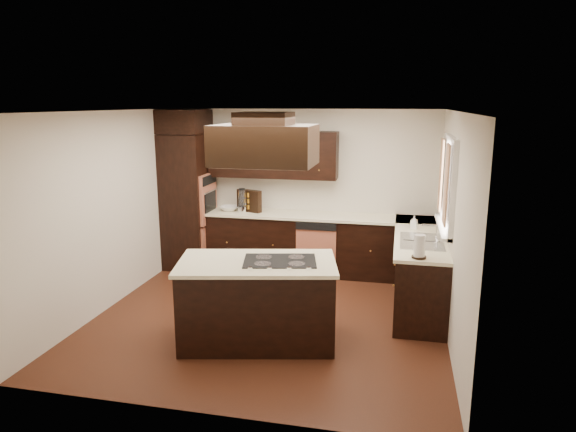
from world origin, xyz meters
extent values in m
cube|color=#582B18|center=(0.00, 0.00, -0.01)|extent=(4.20, 4.20, 0.02)
cube|color=silver|center=(0.00, 0.00, 2.51)|extent=(4.20, 4.20, 0.02)
cube|color=beige|center=(0.00, 2.11, 1.25)|extent=(4.20, 0.02, 2.50)
cube|color=beige|center=(0.00, -2.11, 1.25)|extent=(4.20, 0.02, 2.50)
cube|color=beige|center=(-2.11, 0.00, 1.25)|extent=(0.02, 4.20, 2.50)
cube|color=beige|center=(2.11, 0.00, 1.25)|extent=(0.02, 4.20, 2.50)
cube|color=black|center=(-1.78, 1.71, 1.06)|extent=(0.65, 0.75, 2.12)
cube|color=#CA6D4F|center=(-1.43, 1.71, 1.12)|extent=(0.05, 0.62, 0.78)
cube|color=black|center=(0.03, 1.80, 0.44)|extent=(2.93, 0.60, 0.88)
cube|color=black|center=(1.80, 0.90, 0.44)|extent=(0.60, 2.40, 0.88)
cube|color=#F1E9C1|center=(0.03, 1.79, 0.90)|extent=(2.93, 0.63, 0.04)
cube|color=#F1E9C1|center=(1.79, 0.90, 0.90)|extent=(0.63, 2.40, 0.04)
cube|color=black|center=(-0.43, 1.93, 1.81)|extent=(2.00, 0.34, 0.72)
cube|color=#CA6D4F|center=(0.33, 1.50, 0.40)|extent=(0.60, 0.05, 0.72)
cube|color=silver|center=(2.07, 0.55, 1.65)|extent=(0.06, 1.32, 1.12)
cube|color=white|center=(2.10, 0.55, 1.65)|extent=(0.00, 1.20, 1.00)
cube|color=beige|center=(2.01, 0.13, 1.70)|extent=(0.02, 0.34, 0.90)
cube|color=beige|center=(2.01, 0.97, 1.70)|extent=(0.02, 0.34, 0.90)
cube|color=silver|center=(1.80, 0.55, 0.92)|extent=(0.52, 0.84, 0.01)
cube|color=black|center=(0.03, -0.66, 0.44)|extent=(1.79, 1.22, 0.88)
cube|color=#F1E9C1|center=(0.03, -0.66, 0.90)|extent=(1.86, 1.29, 0.04)
cube|color=black|center=(0.28, -0.61, 0.93)|extent=(0.87, 0.67, 0.01)
cube|color=black|center=(0.10, -0.55, 2.16)|extent=(1.05, 0.72, 0.42)
cube|color=black|center=(0.10, -0.55, 2.44)|extent=(0.55, 0.50, 0.13)
cylinder|color=silver|center=(-0.87, 1.69, 0.97)|extent=(0.15, 0.15, 0.10)
cone|color=silver|center=(-0.87, 1.69, 1.15)|extent=(0.13, 0.13, 0.26)
cube|color=black|center=(-0.78, 1.80, 1.09)|extent=(0.42, 0.24, 0.34)
imported|color=silver|center=(-1.11, 1.80, 0.96)|extent=(0.33, 0.33, 0.07)
imported|color=silver|center=(1.72, 1.21, 1.01)|extent=(0.10, 0.10, 0.18)
cylinder|color=silver|center=(1.75, -0.18, 1.05)|extent=(0.14, 0.14, 0.27)
camera|label=1|loc=(1.50, -5.77, 2.60)|focal=32.00mm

